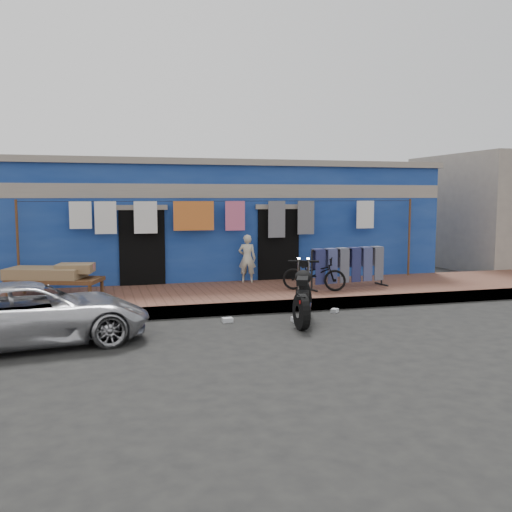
{
  "coord_description": "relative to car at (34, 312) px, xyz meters",
  "views": [
    {
      "loc": [
        -3.26,
        -9.63,
        2.42
      ],
      "look_at": [
        0.0,
        2.0,
        1.15
      ],
      "focal_mm": 40.0,
      "sensor_mm": 36.0,
      "label": 1
    }
  ],
  "objects": [
    {
      "name": "litter_a",
      "position": [
        3.4,
        0.76,
        -0.49
      ],
      "size": [
        0.2,
        0.16,
        0.09
      ],
      "primitive_type": "cube",
      "rotation": [
        0.0,
        0.0,
        0.08
      ],
      "color": "silver",
      "rests_on": "ground"
    },
    {
      "name": "motorcycle",
      "position": [
        4.82,
        0.45,
        0.04
      ],
      "size": [
        1.84,
        2.19,
        1.14
      ],
      "primitive_type": null,
      "rotation": [
        0.0,
        0.0,
        -0.38
      ],
      "color": "black",
      "rests_on": "ground"
    },
    {
      "name": "ground",
      "position": [
        4.28,
        -0.14,
        -0.53
      ],
      "size": [
        80.0,
        80.0,
        0.0
      ],
      "primitive_type": "plane",
      "color": "black",
      "rests_on": "ground"
    },
    {
      "name": "bicycle",
      "position": [
        5.83,
        2.41,
        0.19
      ],
      "size": [
        1.52,
        1.15,
        0.94
      ],
      "primitive_type": "imported",
      "rotation": [
        0.0,
        0.0,
        1.07
      ],
      "color": "black",
      "rests_on": "sidewalk"
    },
    {
      "name": "charpoy",
      "position": [
        0.13,
        3.14,
        0.06
      ],
      "size": [
        2.66,
        2.28,
        0.68
      ],
      "primitive_type": null,
      "rotation": [
        0.0,
        0.0,
        -0.35
      ],
      "color": "brown",
      "rests_on": "sidewalk"
    },
    {
      "name": "litter_b",
      "position": [
        5.76,
        1.06,
        -0.49
      ],
      "size": [
        0.2,
        0.2,
        0.08
      ],
      "primitive_type": "cube",
      "rotation": [
        0.0,
        0.0,
        0.72
      ],
      "color": "silver",
      "rests_on": "ground"
    },
    {
      "name": "litter_c",
      "position": [
        4.71,
        0.42,
        -0.49
      ],
      "size": [
        0.2,
        0.25,
        0.09
      ],
      "primitive_type": "cube",
      "rotation": [
        0.0,
        0.0,
        1.67
      ],
      "color": "silver",
      "rests_on": "ground"
    },
    {
      "name": "building",
      "position": [
        4.28,
        6.85,
        1.15
      ],
      "size": [
        12.2,
        5.2,
        3.36
      ],
      "color": "navy",
      "rests_on": "ground"
    },
    {
      "name": "sidewalk",
      "position": [
        4.28,
        2.86,
        -0.41
      ],
      "size": [
        28.0,
        3.0,
        0.25
      ],
      "primitive_type": "cube",
      "color": "brown",
      "rests_on": "ground"
    },
    {
      "name": "jeans_rack",
      "position": [
        6.75,
        2.56,
        0.21
      ],
      "size": [
        2.18,
        1.01,
        0.99
      ],
      "primitive_type": null,
      "rotation": [
        0.0,
        0.0,
        0.15
      ],
      "color": "black",
      "rests_on": "sidewalk"
    },
    {
      "name": "seated_person",
      "position": [
        4.66,
        4.05,
        0.32
      ],
      "size": [
        0.5,
        0.41,
        1.21
      ],
      "primitive_type": "imported",
      "rotation": [
        0.0,
        0.0,
        2.83
      ],
      "color": "beige",
      "rests_on": "sidewalk"
    },
    {
      "name": "car",
      "position": [
        0.0,
        0.0,
        0.0
      ],
      "size": [
        4.0,
        2.31,
        1.06
      ],
      "primitive_type": "imported",
      "rotation": [
        0.0,
        0.0,
        1.74
      ],
      "color": "silver",
      "rests_on": "ground"
    },
    {
      "name": "curb",
      "position": [
        4.28,
        1.41,
        -0.41
      ],
      "size": [
        28.0,
        0.1,
        0.25
      ],
      "primitive_type": "cube",
      "color": "gray",
      "rests_on": "ground"
    },
    {
      "name": "clothesline",
      "position": [
        3.98,
        4.11,
        1.28
      ],
      "size": [
        10.06,
        0.06,
        2.1
      ],
      "color": "brown",
      "rests_on": "sidewalk"
    }
  ]
}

